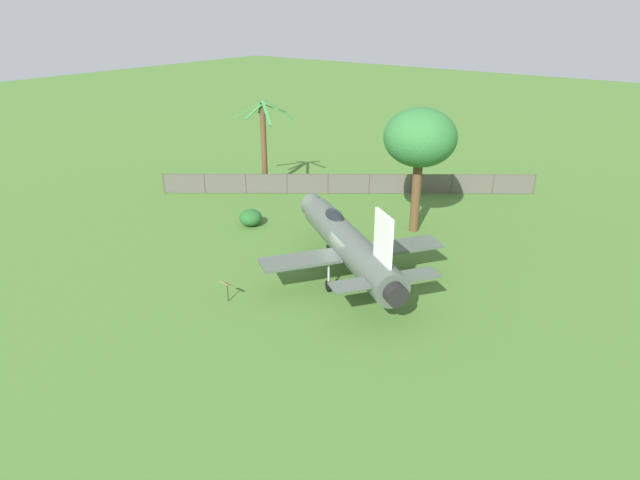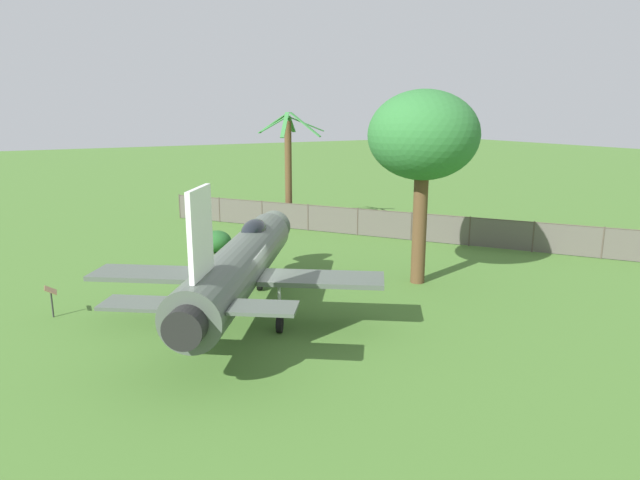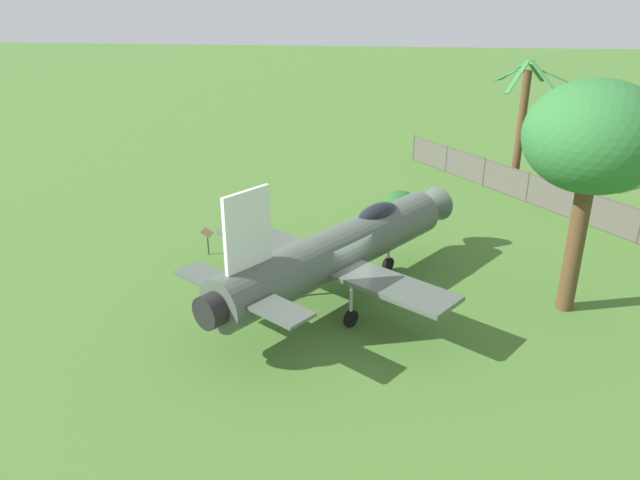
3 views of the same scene
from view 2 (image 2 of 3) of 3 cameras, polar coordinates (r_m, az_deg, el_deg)
ground_plane at (r=20.45m, az=-8.02°, el=-7.96°), size 200.00×200.00×0.00m
display_jet at (r=20.18m, az=-7.95°, el=-2.22°), size 9.72×11.86×5.31m
shade_tree at (r=23.66m, az=10.50°, el=10.28°), size 4.56×4.62×8.16m
palm_tree at (r=35.77m, az=-3.23°, el=7.39°), size 4.14×4.19×7.19m
perimeter_fence at (r=32.79m, az=6.54°, el=1.73°), size 17.58×23.87×1.66m
shrub_near_fence at (r=29.87m, az=-10.52°, el=-0.14°), size 1.56×1.56×1.14m
info_plaque at (r=22.32m, az=-25.78°, el=-5.04°), size 0.43×0.62×1.14m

